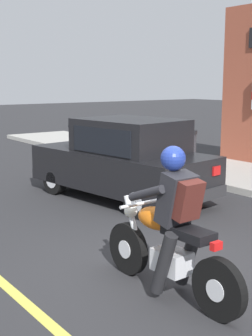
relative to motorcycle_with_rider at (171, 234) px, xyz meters
name	(u,v)px	position (x,y,z in m)	size (l,w,h in m)	color
ground_plane	(177,273)	(0.47, 0.38, -0.68)	(80.00, 80.00, 0.00)	#2B2B2D
sidewalk_curb	(247,177)	(5.46, 3.38, -0.61)	(2.60, 22.00, 0.14)	#ADAAA3
motorcycle_with_rider	(171,234)	(0.00, 0.00, 0.00)	(0.56, 2.02, 1.62)	black
car_hatchback	(123,160)	(2.07, 3.65, 0.09)	(2.10, 3.95, 1.57)	black
trash_bin	(185,151)	(4.53, 4.51, -0.04)	(0.56, 0.56, 0.98)	#2D2D33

